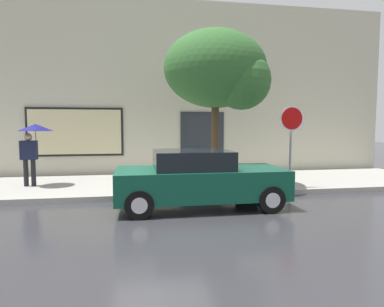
% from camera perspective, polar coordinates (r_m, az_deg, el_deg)
% --- Properties ---
extents(ground_plane, '(60.00, 60.00, 0.00)m').
position_cam_1_polar(ground_plane, '(8.21, -5.08, -9.52)').
color(ground_plane, '#333338').
extents(sidewalk, '(20.00, 4.00, 0.15)m').
position_cam_1_polar(sidewalk, '(11.12, -6.34, -5.36)').
color(sidewalk, '#A3A099').
rests_on(sidewalk, ground).
extents(building_facade, '(20.00, 0.67, 7.00)m').
position_cam_1_polar(building_facade, '(13.52, -7.21, 10.91)').
color(building_facade, beige).
rests_on(building_facade, ground).
extents(parked_car, '(4.13, 1.91, 1.43)m').
position_cam_1_polar(parked_car, '(8.21, 1.18, -4.45)').
color(parked_car, '#0F4C38').
rests_on(parked_car, ground).
extents(fire_hydrant, '(0.30, 0.44, 0.73)m').
position_cam_1_polar(fire_hydrant, '(9.83, -9.09, -4.19)').
color(fire_hydrant, red).
rests_on(fire_hydrant, sidewalk).
extents(pedestrian_with_umbrella, '(1.04, 1.04, 1.94)m').
position_cam_1_polar(pedestrian_with_umbrella, '(11.34, -25.75, 2.72)').
color(pedestrian_with_umbrella, black).
rests_on(pedestrian_with_umbrella, sidewalk).
extents(street_tree, '(3.17, 2.69, 4.81)m').
position_cam_1_polar(street_tree, '(10.35, 5.00, 13.94)').
color(street_tree, '#4C3823').
rests_on(street_tree, sidewalk).
extents(stop_sign, '(0.76, 0.10, 2.48)m').
position_cam_1_polar(stop_sign, '(10.35, 16.81, 3.89)').
color(stop_sign, gray).
rests_on(stop_sign, sidewalk).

